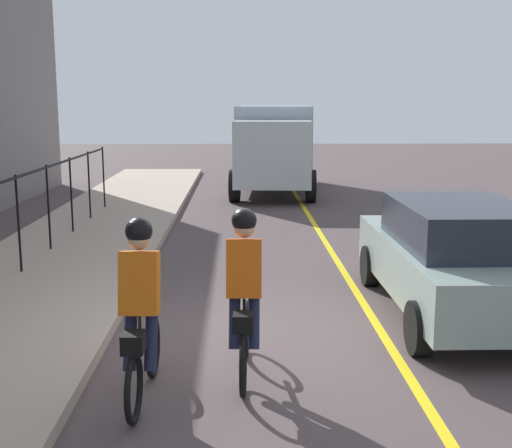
% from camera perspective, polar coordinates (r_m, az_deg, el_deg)
% --- Properties ---
extents(ground_plane, '(80.00, 80.00, 0.00)m').
position_cam_1_polar(ground_plane, '(8.52, 0.02, -9.46)').
color(ground_plane, '#4C3F40').
extents(lane_line_centre, '(36.00, 0.12, 0.01)m').
position_cam_1_polar(lane_line_centre, '(8.70, 10.74, -9.18)').
color(lane_line_centre, yellow).
rests_on(lane_line_centre, ground).
extents(cyclist_lead, '(1.71, 0.37, 1.83)m').
position_cam_1_polar(cyclist_lead, '(6.98, -1.01, -6.10)').
color(cyclist_lead, black).
rests_on(cyclist_lead, ground).
extents(cyclist_follow, '(1.71, 0.37, 1.83)m').
position_cam_1_polar(cyclist_follow, '(6.52, -9.82, -7.42)').
color(cyclist_follow, black).
rests_on(cyclist_follow, ground).
extents(patrol_sedan, '(4.41, 1.93, 1.58)m').
position_cam_1_polar(patrol_sedan, '(9.45, 16.68, -2.70)').
color(patrol_sedan, gray).
rests_on(patrol_sedan, ground).
extents(box_truck_background, '(6.85, 2.91, 2.78)m').
position_cam_1_polar(box_truck_background, '(22.02, 1.58, 6.84)').
color(box_truck_background, '#A5B8C7').
rests_on(box_truck_background, ground).
extents(traffic_cone_near, '(0.36, 0.36, 0.46)m').
position_cam_1_polar(traffic_cone_near, '(9.74, -9.74, -5.62)').
color(traffic_cone_near, orange).
rests_on(traffic_cone_near, ground).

